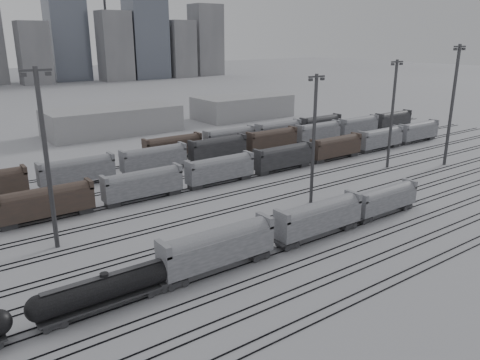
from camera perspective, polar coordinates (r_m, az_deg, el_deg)
ground at (r=68.06m, az=7.05°, el=-8.21°), size 900.00×900.00×0.00m
tracks at (r=80.57m, az=-1.44°, el=-3.89°), size 220.00×71.50×0.16m
tank_car_b at (r=54.75m, az=-16.08°, el=-12.66°), size 16.75×2.79×4.14m
hopper_car_a at (r=59.95m, az=-2.73°, el=-8.00°), size 16.00×3.18×5.72m
hopper_car_b at (r=70.65m, az=9.61°, el=-4.34°), size 15.44×3.07×5.52m
hopper_car_c at (r=82.19m, az=17.34°, el=-2.12°), size 13.51×2.68×4.83m
light_mast_b at (r=68.51m, az=-22.55°, el=2.69°), size 4.05×0.65×25.32m
light_mast_c at (r=82.70m, az=8.99°, el=5.20°), size 3.67×0.59×22.96m
light_mast_d at (r=110.75m, az=18.08°, el=7.91°), size 3.87×0.62×24.17m
light_mast_e at (r=117.71m, az=24.46°, el=8.56°), size 4.38×0.70×27.37m
bg_string_near at (r=95.37m, az=-2.44°, el=1.18°), size 151.00×3.00×5.60m
bg_string_mid at (r=113.63m, az=-2.71°, el=3.79°), size 151.00×3.00×5.60m
bg_string_far at (r=129.93m, az=1.82°, el=5.50°), size 66.00×3.00×5.60m
warehouse_mid at (r=151.17m, az=-15.24°, el=7.02°), size 40.00×18.00×8.00m
warehouse_right at (r=174.95m, az=0.34°, el=8.92°), size 35.00×18.00×8.00m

